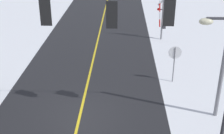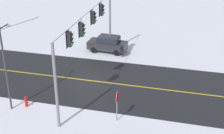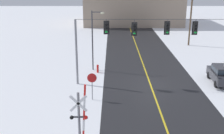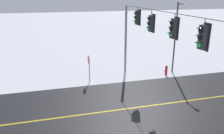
{
  "view_description": "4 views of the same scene",
  "coord_description": "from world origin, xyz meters",
  "views": [
    {
      "loc": [
        -2.16,
        13.56,
        8.89
      ],
      "look_at": [
        -1.62,
        -0.82,
        2.27
      ],
      "focal_mm": 49.05,
      "sensor_mm": 36.0,
      "label": 1
    },
    {
      "loc": [
        -23.96,
        -8.14,
        13.35
      ],
      "look_at": [
        -2.39,
        -2.62,
        2.75
      ],
      "focal_mm": 51.58,
      "sensor_mm": 36.0,
      "label": 2
    },
    {
      "loc": [
        -3.68,
        -25.3,
        9.71
      ],
      "look_at": [
        -3.69,
        -1.69,
        2.23
      ],
      "focal_mm": 44.94,
      "sensor_mm": 36.0,
      "label": 3
    },
    {
      "loc": [
        12.37,
        -6.42,
        7.25
      ],
      "look_at": [
        -1.5,
        -2.76,
        2.48
      ],
      "focal_mm": 35.82,
      "sensor_mm": 36.0,
      "label": 4
    }
  ],
  "objects": [
    {
      "name": "stop_sign",
      "position": [
        -5.33,
        -3.75,
        1.71
      ],
      "size": [
        0.8,
        0.09,
        2.35
      ],
      "color": "gray",
      "rests_on": "ground"
    },
    {
      "name": "ground_plane",
      "position": [
        0.0,
        0.0,
        0.0
      ],
      "size": [
        160.0,
        160.0,
        0.0
      ],
      "primitive_type": "plane",
      "color": "white"
    },
    {
      "name": "signal_span",
      "position": [
        -0.08,
        -0.01,
        4.44
      ],
      "size": [
        14.2,
        0.47,
        6.22
      ],
      "color": "gray",
      "rests_on": "ground"
    },
    {
      "name": "fire_hydrant",
      "position": [
        -5.23,
        3.42,
        0.47
      ],
      "size": [
        0.24,
        0.31,
        0.88
      ],
      "color": "red",
      "rests_on": "ground"
    },
    {
      "name": "streetlamp_near",
      "position": [
        -5.59,
        4.38,
        3.92
      ],
      "size": [
        1.39,
        0.28,
        6.5
      ],
      "color": "#38383D",
      "rests_on": "ground"
    }
  ]
}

